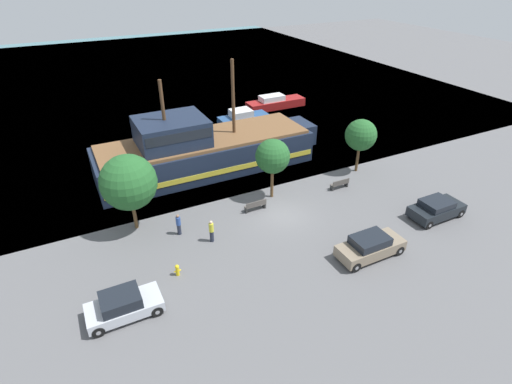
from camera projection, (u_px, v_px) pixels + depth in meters
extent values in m
plane|color=#5B5B5E|center=(282.00, 215.00, 29.47)|extent=(160.00, 160.00, 0.00)
plane|color=teal|center=(143.00, 76.00, 63.26)|extent=(80.00, 80.00, 0.00)
cube|color=#192338|center=(206.00, 155.00, 35.22)|extent=(18.70, 5.78, 2.72)
cube|color=gold|center=(206.00, 159.00, 35.42)|extent=(18.33, 5.86, 0.45)
cube|color=#192338|center=(301.00, 131.00, 38.87)|extent=(1.40, 3.18, 1.90)
cube|color=brown|center=(205.00, 139.00, 34.46)|extent=(17.96, 5.32, 0.25)
cube|color=#192338|center=(171.00, 131.00, 32.76)|extent=(5.61, 4.63, 2.16)
cube|color=black|center=(171.00, 128.00, 32.59)|extent=(5.33, 4.69, 0.78)
cylinder|color=#4C331E|center=(233.00, 97.00, 33.87)|extent=(0.28, 0.28, 6.33)
cylinder|color=#4C331E|center=(164.00, 114.00, 31.75)|extent=(0.28, 0.28, 5.38)
cube|color=maroon|center=(276.00, 104.00, 50.05)|extent=(7.50, 2.08, 0.98)
cube|color=silver|center=(272.00, 98.00, 49.41)|extent=(3.00, 1.62, 0.65)
cube|color=black|center=(278.00, 97.00, 49.76)|extent=(0.12, 1.45, 0.52)
cube|color=navy|center=(245.00, 120.00, 45.06)|extent=(5.71, 2.55, 0.93)
cube|color=silver|center=(241.00, 113.00, 44.45)|extent=(2.29, 1.99, 0.83)
cube|color=black|center=(247.00, 113.00, 44.71)|extent=(0.12, 1.78, 0.66)
cube|color=#7F705B|center=(370.00, 248.00, 25.14)|extent=(4.42, 1.76, 0.72)
cube|color=black|center=(370.00, 240.00, 24.76)|extent=(2.30, 1.58, 0.54)
cylinder|color=black|center=(399.00, 251.00, 25.35)|extent=(0.67, 0.22, 0.67)
cylinder|color=gray|center=(399.00, 251.00, 25.35)|extent=(0.25, 0.25, 0.25)
cylinder|color=black|center=(382.00, 237.00, 26.56)|extent=(0.67, 0.22, 0.67)
cylinder|color=gray|center=(382.00, 237.00, 26.56)|extent=(0.25, 0.25, 0.25)
cylinder|color=black|center=(356.00, 267.00, 24.00)|extent=(0.67, 0.22, 0.67)
cylinder|color=gray|center=(356.00, 267.00, 24.00)|extent=(0.25, 0.25, 0.25)
cylinder|color=black|center=(340.00, 252.00, 25.21)|extent=(0.67, 0.22, 0.67)
cylinder|color=gray|center=(340.00, 252.00, 25.21)|extent=(0.25, 0.25, 0.25)
cube|color=#B7BCC6|center=(125.00, 307.00, 20.99)|extent=(3.87, 1.82, 0.59)
cube|color=black|center=(120.00, 300.00, 20.63)|extent=(2.01, 1.64, 0.62)
cylinder|color=black|center=(157.00, 311.00, 21.04)|extent=(0.64, 0.22, 0.64)
cylinder|color=gray|center=(157.00, 311.00, 21.04)|extent=(0.24, 0.25, 0.24)
cylinder|color=black|center=(149.00, 291.00, 22.30)|extent=(0.64, 0.22, 0.64)
cylinder|color=gray|center=(149.00, 291.00, 22.30)|extent=(0.24, 0.25, 0.24)
cylinder|color=black|center=(98.00, 332.00, 19.89)|extent=(0.64, 0.22, 0.64)
cylinder|color=gray|center=(98.00, 332.00, 19.89)|extent=(0.24, 0.25, 0.24)
cylinder|color=black|center=(94.00, 309.00, 21.15)|extent=(0.64, 0.22, 0.64)
cylinder|color=gray|center=(94.00, 309.00, 21.15)|extent=(0.24, 0.25, 0.24)
cube|color=black|center=(436.00, 210.00, 28.93)|extent=(4.06, 1.89, 0.71)
cube|color=black|center=(437.00, 203.00, 28.59)|extent=(2.11, 1.70, 0.45)
cylinder|color=black|center=(460.00, 213.00, 29.03)|extent=(0.64, 0.22, 0.64)
cylinder|color=gray|center=(460.00, 213.00, 29.03)|extent=(0.24, 0.25, 0.24)
cylinder|color=black|center=(441.00, 202.00, 30.35)|extent=(0.64, 0.22, 0.64)
cylinder|color=gray|center=(441.00, 202.00, 30.35)|extent=(0.24, 0.25, 0.24)
cylinder|color=black|center=(429.00, 225.00, 27.80)|extent=(0.64, 0.22, 0.64)
cylinder|color=gray|center=(429.00, 225.00, 27.80)|extent=(0.24, 0.25, 0.24)
cylinder|color=black|center=(410.00, 213.00, 29.12)|extent=(0.64, 0.22, 0.64)
cylinder|color=gray|center=(410.00, 213.00, 29.12)|extent=(0.24, 0.25, 0.24)
cylinder|color=yellow|center=(178.00, 271.00, 23.76)|extent=(0.22, 0.22, 0.56)
sphere|color=yellow|center=(177.00, 267.00, 23.58)|extent=(0.25, 0.25, 0.25)
cylinder|color=yellow|center=(175.00, 272.00, 23.68)|extent=(0.10, 0.09, 0.09)
cylinder|color=yellow|center=(180.00, 270.00, 23.81)|extent=(0.10, 0.09, 0.09)
cube|color=#4C4742|center=(255.00, 205.00, 29.81)|extent=(1.66, 0.45, 0.05)
cube|color=#4C4742|center=(256.00, 204.00, 29.55)|extent=(1.66, 0.06, 0.40)
cube|color=#2D2D2D|center=(246.00, 210.00, 29.63)|extent=(0.12, 0.36, 0.40)
cube|color=#2D2D2D|center=(264.00, 205.00, 30.23)|extent=(0.12, 0.36, 0.40)
cube|color=#4C4742|center=(339.00, 184.00, 32.62)|extent=(1.59, 0.45, 0.05)
cube|color=#4C4742|center=(341.00, 182.00, 32.35)|extent=(1.59, 0.06, 0.40)
cube|color=#2D2D2D|center=(332.00, 188.00, 32.45)|extent=(0.12, 0.36, 0.40)
cube|color=#2D2D2D|center=(346.00, 184.00, 33.02)|extent=(0.12, 0.36, 0.40)
cylinder|color=#232838|center=(212.00, 236.00, 26.54)|extent=(0.27, 0.27, 0.80)
cylinder|color=gold|center=(211.00, 227.00, 26.18)|extent=(0.32, 0.32, 0.62)
sphere|color=beige|center=(211.00, 222.00, 25.97)|extent=(0.22, 0.22, 0.22)
cylinder|color=#232838|center=(179.00, 229.00, 27.23)|extent=(0.27, 0.27, 0.78)
cylinder|color=#2D4C93|center=(178.00, 221.00, 26.88)|extent=(0.32, 0.32, 0.60)
sphere|color=#8C664C|center=(178.00, 216.00, 26.67)|extent=(0.21, 0.21, 0.21)
cylinder|color=brown|center=(135.00, 215.00, 27.55)|extent=(0.24, 0.24, 2.05)
sphere|color=#235B28|center=(129.00, 182.00, 26.22)|extent=(3.76, 3.76, 3.76)
cylinder|color=brown|center=(272.00, 183.00, 31.08)|extent=(0.24, 0.24, 2.42)
sphere|color=#235B28|center=(273.00, 156.00, 29.89)|extent=(2.63, 2.63, 2.63)
cylinder|color=brown|center=(357.00, 159.00, 34.93)|extent=(0.24, 0.24, 2.27)
sphere|color=#235B28|center=(361.00, 135.00, 33.78)|extent=(2.68, 2.68, 2.68)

